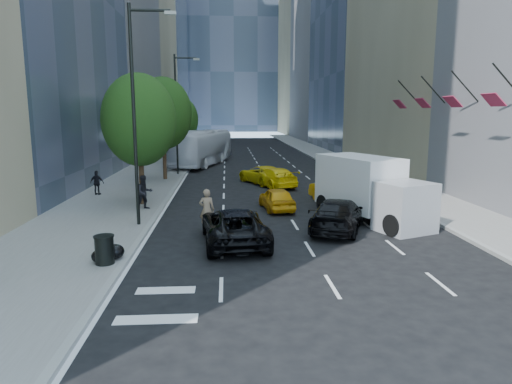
{
  "coord_description": "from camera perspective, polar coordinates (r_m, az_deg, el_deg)",
  "views": [
    {
      "loc": [
        -2.28,
        -17.46,
        5.42
      ],
      "look_at": [
        -0.88,
        4.25,
        1.6
      ],
      "focal_mm": 32.0,
      "sensor_mm": 36.0,
      "label": 1
    }
  ],
  "objects": [
    {
      "name": "traffic_signal",
      "position": [
        57.62,
        -7.89,
        8.69
      ],
      "size": [
        2.48,
        0.53,
        5.2
      ],
      "color": "black",
      "rests_on": "sidewalk_left"
    },
    {
      "name": "trash_can",
      "position": [
        16.97,
        -18.41,
        -6.93
      ],
      "size": [
        0.65,
        0.65,
        0.98
      ],
      "primitive_type": "cylinder",
      "color": "black",
      "rests_on": "sidewalk_left"
    },
    {
      "name": "city_bus",
      "position": [
        47.6,
        -6.76,
        5.52
      ],
      "size": [
        6.11,
        13.16,
        3.57
      ],
      "primitive_type": "imported",
      "rotation": [
        0.0,
        0.0,
        -0.25
      ],
      "color": "white",
      "rests_on": "ground"
    },
    {
      "name": "box_truck",
      "position": [
        23.59,
        14.04,
        0.38
      ],
      "size": [
        4.7,
        7.04,
        3.18
      ],
      "rotation": [
        0.0,
        0.0,
        0.39
      ],
      "color": "silver",
      "rests_on": "ground"
    },
    {
      "name": "sidewalk_left",
      "position": [
        48.23,
        -11.71,
        3.39
      ],
      "size": [
        6.0,
        120.0,
        0.15
      ],
      "primitive_type": "cube",
      "color": "slate",
      "rests_on": "ground"
    },
    {
      "name": "tower_right_far",
      "position": [
        119.6,
        8.54,
        19.28
      ],
      "size": [
        20.0,
        24.0,
        50.0
      ],
      "primitive_type": "cube",
      "color": "gray",
      "rests_on": "ground"
    },
    {
      "name": "black_sedan_mercedes",
      "position": [
        21.43,
        10.25,
        -2.8
      ],
      "size": [
        3.89,
        5.54,
        1.49
      ],
      "primitive_type": "imported",
      "rotation": [
        0.0,
        0.0,
        2.75
      ],
      "color": "black",
      "rests_on": "ground"
    },
    {
      "name": "ground",
      "position": [
        18.42,
        3.61,
        -7.17
      ],
      "size": [
        160.0,
        160.0,
        0.0
      ],
      "primitive_type": "plane",
      "color": "black",
      "rests_on": "ground"
    },
    {
      "name": "lamp_near",
      "position": [
        21.84,
        -14.62,
        10.68
      ],
      "size": [
        2.13,
        0.22,
        10.0
      ],
      "color": "black",
      "rests_on": "sidewalk_left"
    },
    {
      "name": "garbage_bags",
      "position": [
        17.4,
        -17.88,
        -7.3
      ],
      "size": [
        1.07,
        1.03,
        0.53
      ],
      "color": "black",
      "rests_on": "sidewalk_left"
    },
    {
      "name": "black_sedan_lincoln",
      "position": [
        19.0,
        -2.74,
        -4.28
      ],
      "size": [
        2.98,
        5.61,
        1.5
      ],
      "primitive_type": "imported",
      "rotation": [
        0.0,
        0.0,
        3.23
      ],
      "color": "black",
      "rests_on": "ground"
    },
    {
      "name": "taxi_c",
      "position": [
        35.15,
        0.87,
        2.22
      ],
      "size": [
        4.12,
        5.4,
        1.36
      ],
      "primitive_type": "imported",
      "rotation": [
        0.0,
        0.0,
        3.58
      ],
      "color": "#D6BC0B",
      "rests_on": "ground"
    },
    {
      "name": "taxi_d",
      "position": [
        33.47,
        2.31,
        1.86
      ],
      "size": [
        3.45,
        5.24,
        1.41
      ],
      "primitive_type": "imported",
      "rotation": [
        0.0,
        0.0,
        3.47
      ],
      "color": "yellow",
      "rests_on": "ground"
    },
    {
      "name": "tree_mid",
      "position": [
        36.79,
        -11.55,
        9.6
      ],
      "size": [
        4.5,
        4.5,
        7.99
      ],
      "color": "black",
      "rests_on": "sidewalk_left"
    },
    {
      "name": "taxi_b",
      "position": [
        27.63,
        9.92,
        0.12
      ],
      "size": [
        2.58,
        4.91,
        1.54
      ],
      "primitive_type": "imported",
      "rotation": [
        0.0,
        0.0,
        3.35
      ],
      "color": "#FFA90D",
      "rests_on": "ground"
    },
    {
      "name": "tower_left_end",
      "position": [
        113.9,
        -14.69,
        22.12
      ],
      "size": [
        20.0,
        28.0,
        60.0
      ],
      "primitive_type": "cube",
      "color": "#313C4C",
      "rests_on": "ground"
    },
    {
      "name": "pedestrian_b",
      "position": [
        31.05,
        -19.25,
        1.1
      ],
      "size": [
        0.98,
        0.55,
        1.57
      ],
      "primitive_type": "imported",
      "rotation": [
        0.0,
        0.0,
        2.95
      ],
      "color": "black",
      "rests_on": "sidewalk_left"
    },
    {
      "name": "lamp_far",
      "position": [
        39.66,
        -9.71,
        10.39
      ],
      "size": [
        2.13,
        0.22,
        10.0
      ],
      "color": "black",
      "rests_on": "sidewalk_left"
    },
    {
      "name": "tree_far",
      "position": [
        49.71,
        -9.5,
        8.91
      ],
      "size": [
        3.9,
        3.9,
        6.92
      ],
      "color": "black",
      "rests_on": "sidewalk_left"
    },
    {
      "name": "skateboarder",
      "position": [
        20.66,
        -6.16,
        -2.59
      ],
      "size": [
        0.72,
        0.49,
        1.9
      ],
      "primitive_type": "imported",
      "rotation": [
        0.0,
        0.0,
        3.09
      ],
      "color": "#7B644D",
      "rests_on": "ground"
    },
    {
      "name": "taxi_a",
      "position": [
        25.59,
        2.61,
        -0.82
      ],
      "size": [
        1.95,
        3.9,
        1.28
      ],
      "primitive_type": "imported",
      "rotation": [
        0.0,
        0.0,
        3.26
      ],
      "color": "#D08E0A",
      "rests_on": "ground"
    },
    {
      "name": "pedestrian_a",
      "position": [
        25.68,
        -13.78,
        -0.04
      ],
      "size": [
        1.15,
        1.09,
        1.88
      ],
      "primitive_type": "imported",
      "rotation": [
        0.0,
        0.0,
        0.56
      ],
      "color": "black",
      "rests_on": "sidewalk_left"
    },
    {
      "name": "facade_flags",
      "position": [
        30.36,
        21.9,
        10.7
      ],
      "size": [
        1.85,
        13.3,
        2.05
      ],
      "color": "black",
      "rests_on": "ground"
    },
    {
      "name": "sidewalk_right",
      "position": [
        49.31,
        10.76,
        3.57
      ],
      "size": [
        4.0,
        120.0,
        0.15
      ],
      "primitive_type": "cube",
      "color": "slate",
      "rests_on": "ground"
    },
    {
      "name": "tree_near",
      "position": [
        26.91,
        -14.4,
        8.7
      ],
      "size": [
        4.2,
        4.2,
        7.46
      ],
      "color": "black",
      "rests_on": "sidewalk_left"
    }
  ]
}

